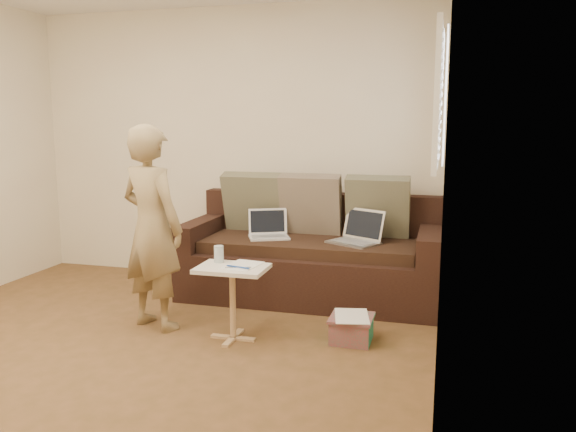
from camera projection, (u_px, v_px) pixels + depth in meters
The scene contains 16 objects.
floor at pixel (108, 367), 3.63m from camera, with size 4.50×4.50×0.00m, color #523C1E.
wall_back at pixel (232, 146), 5.56m from camera, with size 4.00×4.00×0.00m, color beige.
wall_right at pixel (444, 168), 2.90m from camera, with size 4.50×4.50×0.00m, color beige.
window_blinds at pixel (441, 99), 4.27m from camera, with size 0.12×0.88×1.08m, color white, non-canonical shape.
sofa at pixel (310, 250), 5.01m from camera, with size 2.20×0.95×0.85m, color black, non-canonical shape.
pillow_left at pixel (253, 202), 5.33m from camera, with size 0.55×0.14×0.55m, color #54533E, non-canonical shape.
pillow_mid at pixel (311, 205), 5.18m from camera, with size 0.55×0.14×0.55m, color brown, non-canonical shape.
pillow_right at pixel (378, 207), 5.03m from camera, with size 0.55×0.14×0.55m, color #54533E, non-canonical shape.
laptop_silver at pixel (353, 244), 4.82m from camera, with size 0.40×0.29×0.27m, color #B7BABC, non-canonical shape.
laptop_white at pixel (269, 238), 5.04m from camera, with size 0.34×0.25×0.25m, color white, non-canonical shape.
person at pixel (152, 228), 4.23m from camera, with size 0.55×0.38×1.52m, color olive.
side_table at pixel (233, 303), 4.05m from camera, with size 0.48×0.34×0.53m, color silver, non-canonical shape.
drinking_glass at pixel (219, 254), 4.12m from camera, with size 0.07×0.07×0.12m, color silver, non-canonical shape.
scissors at pixel (238, 267), 3.96m from camera, with size 0.18×0.10×0.02m, color silver, non-canonical shape.
paper_on_table at pixel (242, 265), 4.03m from camera, with size 0.21×0.30×0.00m, color white, non-canonical shape.
striped_box at pixel (351, 328), 4.04m from camera, with size 0.30×0.30×0.19m, color red, non-canonical shape.
Camera 1 is at (2.00, -3.00, 1.54)m, focal length 35.85 mm.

